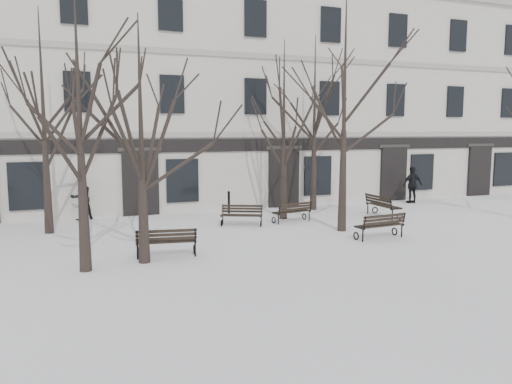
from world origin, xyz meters
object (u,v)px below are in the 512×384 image
tree_2 (345,79)px  bench_3 (242,215)px  bench_4 (293,211)px  tree_0 (79,96)px  bench_1 (166,241)px  bench_2 (381,225)px  bench_5 (382,205)px  tree_1 (140,110)px

tree_2 → bench_3: 6.53m
tree_2 → bench_4: tree_2 is taller
tree_0 → bench_3: 8.74m
tree_0 → bench_1: (2.33, 0.72, -4.18)m
bench_2 → bench_5: bearing=-131.1°
tree_2 → tree_1: bearing=-165.4°
bench_3 → bench_1: bearing=-108.2°
bench_1 → bench_5: bearing=-151.2°
bench_4 → tree_2: bearing=101.3°
tree_0 → bench_2: size_ratio=3.98×
bench_2 → bench_5: (2.73, 3.82, 0.03)m
tree_0 → bench_2: 10.69m
tree_1 → bench_3: size_ratio=4.05×
tree_2 → bench_5: bearing=32.5°
bench_1 → bench_3: bearing=-124.7°
tree_1 → tree_0: bearing=-168.9°
tree_0 → bench_1: bearing=17.1°
tree_0 → tree_2: tree_2 is taller
tree_2 → bench_5: tree_2 is taller
bench_1 → bench_5: 10.86m
bench_4 → bench_5: size_ratio=0.91×
tree_1 → tree_2: (7.69, 2.00, 1.29)m
bench_1 → bench_4: bench_1 is taller
tree_1 → bench_1: (0.72, 0.40, -3.86)m
tree_0 → bench_3: tree_0 is taller
tree_1 → bench_5: (10.94, 4.08, -3.82)m
bench_2 → bench_3: bench_2 is taller
bench_1 → bench_4: (5.98, 3.89, -0.03)m
bench_5 → tree_1: bearing=110.4°
tree_0 → bench_1: size_ratio=4.02×
bench_3 → bench_4: (2.23, -0.03, 0.01)m
tree_1 → bench_5: 12.28m
tree_1 → bench_2: size_ratio=3.71×
bench_4 → bench_5: bench_5 is taller
tree_0 → bench_4: tree_0 is taller
tree_1 → tree_2: bearing=14.6°
tree_0 → tree_2: bearing=14.0°
tree_1 → bench_4: (6.70, 4.29, -3.89)m
tree_0 → bench_2: bearing=3.3°
bench_2 → bench_4: size_ratio=1.06×
bench_1 → bench_3: 5.43m
tree_2 → bench_1: size_ratio=4.86×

